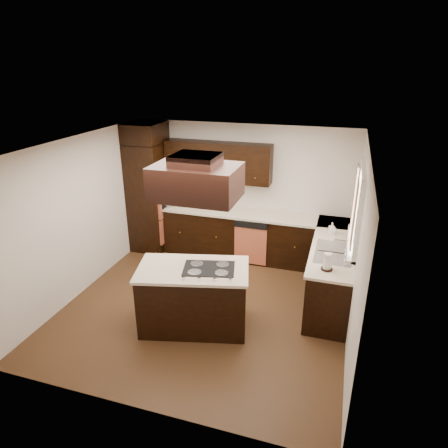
% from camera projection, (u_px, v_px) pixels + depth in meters
% --- Properties ---
extents(floor, '(4.20, 4.20, 0.02)m').
position_uv_depth(floor, '(207.00, 306.00, 6.23)').
color(floor, brown).
rests_on(floor, ground).
extents(ceiling, '(4.20, 4.20, 0.02)m').
position_uv_depth(ceiling, '(203.00, 145.00, 5.28)').
color(ceiling, silver).
rests_on(ceiling, ground).
extents(wall_back, '(4.20, 0.02, 2.50)m').
position_uv_depth(wall_back, '(242.00, 190.00, 7.62)').
color(wall_back, beige).
rests_on(wall_back, ground).
extents(wall_front, '(4.20, 0.02, 2.50)m').
position_uv_depth(wall_front, '(132.00, 314.00, 3.89)').
color(wall_front, beige).
rests_on(wall_front, ground).
extents(wall_left, '(0.02, 4.20, 2.50)m').
position_uv_depth(wall_left, '(80.00, 216.00, 6.33)').
color(wall_left, beige).
rests_on(wall_left, ground).
extents(wall_right, '(0.02, 4.20, 2.50)m').
position_uv_depth(wall_right, '(358.00, 251.00, 5.17)').
color(wall_right, beige).
rests_on(wall_right, ground).
extents(oven_column, '(0.65, 0.75, 2.12)m').
position_uv_depth(oven_column, '(149.00, 197.00, 7.82)').
color(oven_column, black).
rests_on(oven_column, floor).
extents(wall_oven_face, '(0.05, 0.62, 0.78)m').
position_uv_depth(wall_oven_face, '(166.00, 196.00, 7.70)').
color(wall_oven_face, '#D36544').
rests_on(wall_oven_face, oven_column).
extents(base_cabinets_back, '(2.93, 0.60, 0.88)m').
position_uv_depth(base_cabinets_back, '(239.00, 235.00, 7.64)').
color(base_cabinets_back, black).
rests_on(base_cabinets_back, floor).
extents(base_cabinets_right, '(0.60, 2.40, 0.88)m').
position_uv_depth(base_cabinets_right, '(331.00, 270.00, 6.36)').
color(base_cabinets_right, black).
rests_on(base_cabinets_right, floor).
extents(countertop_back, '(2.93, 0.63, 0.04)m').
position_uv_depth(countertop_back, '(239.00, 213.00, 7.45)').
color(countertop_back, beige).
rests_on(countertop_back, base_cabinets_back).
extents(countertop_right, '(0.63, 2.40, 0.04)m').
position_uv_depth(countertop_right, '(333.00, 244.00, 6.19)').
color(countertop_right, beige).
rests_on(countertop_right, base_cabinets_right).
extents(upper_cabinets, '(2.00, 0.34, 0.72)m').
position_uv_depth(upper_cabinets, '(218.00, 162.00, 7.36)').
color(upper_cabinets, black).
rests_on(upper_cabinets, wall_back).
extents(dishwasher_front, '(0.60, 0.05, 0.72)m').
position_uv_depth(dishwasher_front, '(250.00, 246.00, 7.32)').
color(dishwasher_front, '#D36544').
rests_on(dishwasher_front, floor).
extents(window_frame, '(0.06, 1.32, 1.12)m').
position_uv_depth(window_frame, '(359.00, 208.00, 5.52)').
color(window_frame, silver).
rests_on(window_frame, wall_right).
extents(window_pane, '(0.00, 1.20, 1.00)m').
position_uv_depth(window_pane, '(361.00, 208.00, 5.51)').
color(window_pane, white).
rests_on(window_pane, wall_right).
extents(curtain_left, '(0.02, 0.34, 0.90)m').
position_uv_depth(curtain_left, '(354.00, 214.00, 5.15)').
color(curtain_left, beige).
rests_on(curtain_left, wall_right).
extents(curtain_right, '(0.02, 0.34, 0.90)m').
position_uv_depth(curtain_right, '(355.00, 195.00, 5.89)').
color(curtain_right, beige).
rests_on(curtain_right, wall_right).
extents(sink_rim, '(0.52, 0.84, 0.01)m').
position_uv_depth(sink_rim, '(333.00, 252.00, 5.87)').
color(sink_rim, silver).
rests_on(sink_rim, countertop_right).
extents(island, '(1.61, 1.12, 0.88)m').
position_uv_depth(island, '(194.00, 298.00, 5.61)').
color(island, black).
rests_on(island, floor).
extents(island_top, '(1.67, 1.18, 0.04)m').
position_uv_depth(island_top, '(193.00, 270.00, 5.44)').
color(island_top, beige).
rests_on(island_top, island).
extents(cooktop, '(0.78, 0.61, 0.01)m').
position_uv_depth(cooktop, '(209.00, 268.00, 5.41)').
color(cooktop, black).
rests_on(cooktop, island_top).
extents(range_hood, '(1.05, 0.72, 0.42)m').
position_uv_depth(range_hood, '(196.00, 182.00, 4.90)').
color(range_hood, black).
rests_on(range_hood, ceiling).
extents(hood_duct, '(0.55, 0.50, 0.13)m').
position_uv_depth(hood_duct, '(196.00, 160.00, 4.79)').
color(hood_duct, black).
rests_on(hood_duct, ceiling).
extents(blender_base, '(0.15, 0.15, 0.10)m').
position_uv_depth(blender_base, '(182.00, 205.00, 7.66)').
color(blender_base, silver).
rests_on(blender_base, countertop_back).
extents(blender_pitcher, '(0.13, 0.13, 0.26)m').
position_uv_depth(blender_pitcher, '(181.00, 196.00, 7.59)').
color(blender_pitcher, silver).
rests_on(blender_pitcher, blender_base).
extents(spice_rack, '(0.37, 0.14, 0.30)m').
position_uv_depth(spice_rack, '(199.00, 200.00, 7.63)').
color(spice_rack, black).
rests_on(spice_rack, countertop_back).
extents(mixing_bowl, '(0.27, 0.27, 0.06)m').
position_uv_depth(mixing_bowl, '(170.00, 205.00, 7.73)').
color(mixing_bowl, silver).
rests_on(mixing_bowl, countertop_back).
extents(soap_bottle, '(0.11, 0.11, 0.20)m').
position_uv_depth(soap_bottle, '(332.00, 228.00, 6.46)').
color(soap_bottle, silver).
rests_on(soap_bottle, countertop_right).
extents(paper_towel, '(0.15, 0.15, 0.24)m').
position_uv_depth(paper_towel, '(327.00, 262.00, 5.35)').
color(paper_towel, silver).
rests_on(paper_towel, countertop_right).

